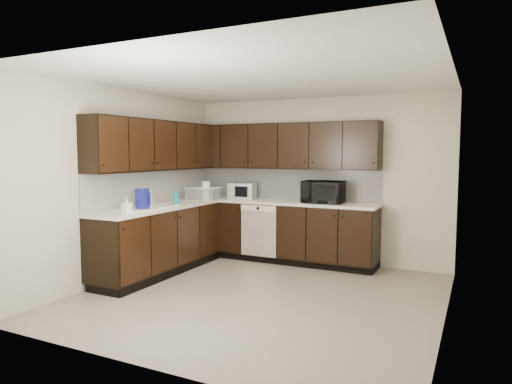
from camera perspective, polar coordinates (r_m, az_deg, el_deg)
floor at (r=5.47m, az=0.48°, el=-12.85°), size 4.00×4.00×0.00m
ceiling at (r=5.27m, az=0.50°, el=13.99°), size 4.00×4.00×0.00m
wall_back at (r=7.07m, az=7.53°, el=1.50°), size 4.00×0.02×2.50m
wall_left at (r=6.35m, az=-16.00°, el=0.95°), size 0.02×4.00×2.50m
wall_right at (r=4.72m, az=22.95°, el=-0.58°), size 0.02×4.00×2.50m
wall_front at (r=3.54m, az=-13.71°, el=-2.06°), size 4.00×0.02×2.50m
lower_cabinets at (r=6.77m, az=-3.14°, el=-5.75°), size 3.00×2.80×0.90m
countertop at (r=6.70m, az=-3.19°, el=-1.50°), size 3.03×2.83×0.04m
backsplash at (r=6.96m, az=-3.85°, el=0.90°), size 3.00×2.80×0.48m
upper_cabinets at (r=6.79m, az=-3.52°, el=5.78°), size 3.00×2.80×0.70m
dishwasher at (r=6.87m, az=0.32°, el=-4.47°), size 0.58×0.04×0.78m
sink at (r=6.17m, az=-13.80°, el=-2.56°), size 0.54×0.82×0.42m
microwave at (r=6.69m, az=8.37°, el=0.01°), size 0.60×0.42×0.32m
soap_bottle_a at (r=5.61m, az=-15.86°, el=-1.69°), size 0.11×0.11×0.20m
soap_bottle_b at (r=6.44m, az=-13.12°, el=-0.69°), size 0.10×0.10×0.23m
toaster_oven at (r=7.24m, az=-1.72°, el=0.16°), size 0.45×0.37×0.25m
storage_bin at (r=7.23m, az=-6.69°, el=-0.18°), size 0.53×0.44×0.18m
blue_pitcher at (r=5.98m, az=-14.04°, el=-0.90°), size 0.20×0.20×0.28m
teal_tumbler at (r=6.37m, az=-9.93°, el=-0.92°), size 0.10×0.10×0.18m
paper_towel_roll at (r=7.19m, az=-6.29°, el=0.21°), size 0.14×0.14×0.28m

